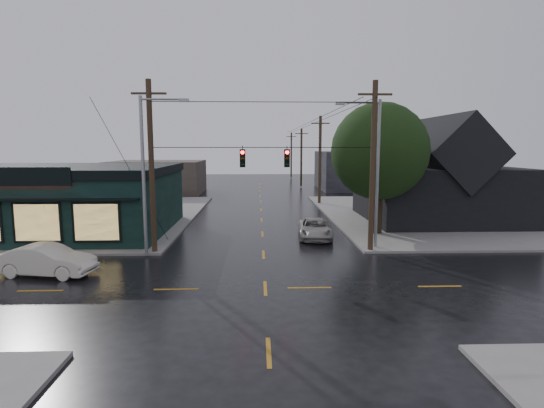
{
  "coord_description": "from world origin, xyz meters",
  "views": [
    {
      "loc": [
        -0.31,
        -18.44,
        6.35
      ],
      "look_at": [
        0.47,
        4.86,
        3.18
      ],
      "focal_mm": 28.0,
      "sensor_mm": 36.0,
      "label": 1
    }
  ],
  "objects_px": {
    "utility_pole_ne": "(370,252)",
    "sedan_cream": "(47,260)",
    "utility_pole_nw": "(155,254)",
    "corner_tree": "(379,151)",
    "suv_silver": "(315,229)"
  },
  "relations": [
    {
      "from": "utility_pole_ne",
      "to": "sedan_cream",
      "type": "height_order",
      "value": "utility_pole_ne"
    },
    {
      "from": "utility_pole_nw",
      "to": "utility_pole_ne",
      "type": "distance_m",
      "value": 13.0
    },
    {
      "from": "corner_tree",
      "to": "suv_silver",
      "type": "height_order",
      "value": "corner_tree"
    },
    {
      "from": "suv_silver",
      "to": "corner_tree",
      "type": "bearing_deg",
      "value": 16.28
    },
    {
      "from": "utility_pole_ne",
      "to": "sedan_cream",
      "type": "xyz_separation_m",
      "value": [
        -17.27,
        -4.21,
        0.77
      ]
    },
    {
      "from": "utility_pole_nw",
      "to": "sedan_cream",
      "type": "relative_size",
      "value": 2.17
    },
    {
      "from": "corner_tree",
      "to": "utility_pole_ne",
      "type": "xyz_separation_m",
      "value": [
        -1.79,
        -4.97,
        -6.0
      ]
    },
    {
      "from": "corner_tree",
      "to": "utility_pole_nw",
      "type": "distance_m",
      "value": 16.72
    },
    {
      "from": "corner_tree",
      "to": "utility_pole_ne",
      "type": "height_order",
      "value": "corner_tree"
    },
    {
      "from": "corner_tree",
      "to": "sedan_cream",
      "type": "relative_size",
      "value": 1.99
    },
    {
      "from": "corner_tree",
      "to": "suv_silver",
      "type": "distance_m",
      "value": 7.13
    },
    {
      "from": "utility_pole_nw",
      "to": "sedan_cream",
      "type": "height_order",
      "value": "utility_pole_nw"
    },
    {
      "from": "utility_pole_nw",
      "to": "suv_silver",
      "type": "height_order",
      "value": "utility_pole_nw"
    },
    {
      "from": "suv_silver",
      "to": "sedan_cream",
      "type": "bearing_deg",
      "value": -145.93
    },
    {
      "from": "utility_pole_ne",
      "to": "suv_silver",
      "type": "bearing_deg",
      "value": 125.34
    }
  ]
}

